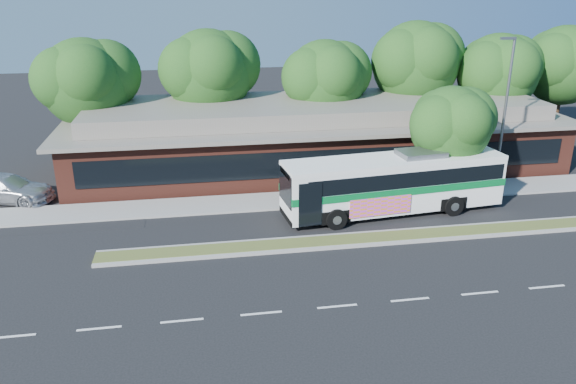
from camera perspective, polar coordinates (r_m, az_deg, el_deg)
name	(u,v)px	position (r m, az deg, el deg)	size (l,w,h in m)	color
ground	(372,245)	(27.49, 8.53, -5.38)	(120.00, 120.00, 0.00)	black
median_strip	(368,239)	(27.97, 8.17, -4.71)	(26.00, 1.10, 0.15)	#464E21
sidewalk	(339,197)	(33.09, 5.20, -0.51)	(44.00, 2.60, 0.12)	gray
parking_lot	(31,194)	(36.85, -24.62, -0.23)	(14.00, 12.00, 0.01)	black
plaza_building	(316,134)	(38.55, 2.85, 5.86)	(33.20, 11.20, 4.45)	#5E281D
lamp_post	(504,111)	(35.00, 21.12, 7.65)	(0.93, 0.18, 9.07)	slate
tree_bg_a	(92,80)	(39.57, -19.27, 10.67)	(6.47, 5.80, 8.63)	black
tree_bg_b	(214,71)	(40.00, -7.48, 12.13)	(6.69, 6.00, 9.00)	black
tree_bg_c	(330,78)	(40.19, 4.27, 11.49)	(6.24, 5.60, 8.26)	black
tree_bg_d	(421,62)	(43.22, 13.32, 12.76)	(6.91, 6.20, 9.37)	black
tree_bg_e	(502,71)	(45.05, 20.92, 11.41)	(6.47, 5.80, 8.50)	black
tree_bg_f	(568,63)	(49.10, 26.60, 11.64)	(6.69, 6.00, 8.92)	black
transit_bus	(395,180)	(30.83, 10.78, 1.24)	(12.36, 3.89, 3.42)	white
sedan	(7,189)	(36.05, -26.67, 0.32)	(2.19, 5.39, 1.56)	#ABADB3
sidewalk_tree	(455,124)	(33.07, 16.63, 6.67)	(5.00, 4.49, 6.59)	black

